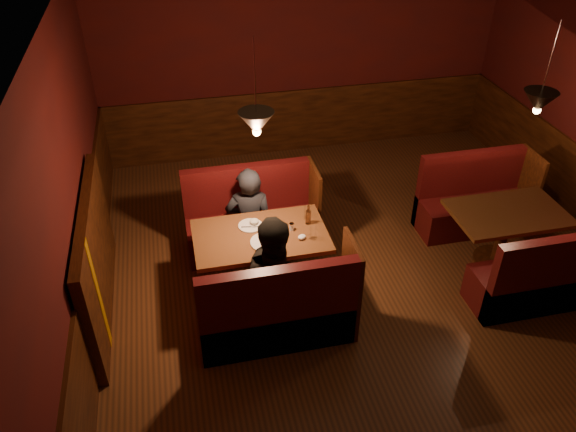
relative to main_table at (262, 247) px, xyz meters
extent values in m
cube|color=#472A16|center=(1.21, -0.32, -0.59)|extent=(6.00, 7.00, 0.01)
cube|color=black|center=(1.21, -0.32, 2.32)|extent=(6.00, 7.00, 0.01)
cube|color=#340D0C|center=(1.21, 3.18, 0.86)|extent=(6.00, 0.01, 2.90)
cube|color=#340D0C|center=(-1.80, -0.32, 0.86)|extent=(0.01, 7.00, 2.90)
cube|color=black|center=(1.21, 3.16, -0.09)|extent=(6.00, 0.04, 1.00)
cube|color=black|center=(-1.77, -0.32, -0.09)|extent=(0.04, 7.00, 1.00)
cube|color=black|center=(-1.71, 0.08, 0.06)|extent=(0.10, 2.20, 1.30)
cube|color=#B4750B|center=(-1.66, -0.47, 0.06)|extent=(0.01, 0.12, 1.30)
cylinder|color=#333333|center=(-0.02, 0.00, 1.86)|extent=(0.01, 0.01, 0.80)
cone|color=black|center=(-0.02, 0.00, 1.46)|extent=(0.34, 0.34, 0.22)
sphere|color=#FFBF72|center=(-0.02, 0.00, 1.37)|extent=(0.08, 0.08, 0.08)
cylinder|color=#333333|center=(2.82, -0.14, 1.86)|extent=(0.01, 0.01, 0.80)
cone|color=black|center=(2.82, -0.14, 1.46)|extent=(0.34, 0.34, 0.22)
sphere|color=#FFBF72|center=(2.82, -0.14, 1.37)|extent=(0.08, 0.08, 0.08)
cube|color=#593211|center=(-0.02, 0.00, 0.15)|extent=(1.42, 0.86, 0.05)
cylinder|color=black|center=(-0.02, 0.00, -0.23)|extent=(0.14, 0.14, 0.71)
cylinder|color=black|center=(-0.02, 0.00, -0.57)|extent=(0.57, 0.57, 0.04)
cylinder|color=silver|center=(-0.01, -0.16, 0.18)|extent=(0.28, 0.28, 0.02)
cube|color=black|center=(0.09, -0.13, 0.21)|extent=(0.09, 0.08, 0.04)
ellipsoid|color=silver|center=(-0.02, -0.11, 0.22)|extent=(0.07, 0.07, 0.06)
cube|color=tan|center=(0.13, -0.19, 0.21)|extent=(0.08, 0.05, 0.03)
cylinder|color=silver|center=(0.03, -0.20, 0.20)|extent=(0.10, 0.10, 0.01)
cylinder|color=silver|center=(-0.09, 0.17, 0.18)|extent=(0.26, 0.26, 0.02)
ellipsoid|color=beige|center=(-0.05, 0.19, 0.22)|extent=(0.10, 0.10, 0.05)
cube|color=silver|center=(-0.10, 0.13, 0.19)|extent=(0.20, 0.05, 0.00)
cylinder|color=white|center=(0.33, 0.01, 0.22)|extent=(0.05, 0.05, 0.09)
cylinder|color=white|center=(0.54, 0.18, 0.25)|extent=(0.08, 0.08, 0.15)
cylinder|color=white|center=(0.51, -0.19, 0.25)|extent=(0.08, 0.08, 0.15)
cylinder|color=#47230F|center=(0.53, 0.08, 0.26)|extent=(0.06, 0.06, 0.16)
cylinder|color=#47230F|center=(0.53, 0.08, 0.37)|extent=(0.03, 0.03, 0.07)
ellipsoid|color=white|center=(0.39, -0.17, 0.20)|extent=(0.12, 0.11, 0.04)
cube|color=#360D10|center=(-0.02, 0.73, -0.36)|extent=(1.52, 0.56, 0.46)
cube|color=#360D10|center=(-0.02, 0.95, -0.05)|extent=(1.52, 0.12, 1.06)
cube|color=black|center=(0.76, 0.73, -0.05)|extent=(0.04, 0.56, 1.06)
cube|color=#360D10|center=(-0.02, -0.73, -0.36)|extent=(1.52, 0.56, 0.46)
cube|color=#360D10|center=(-0.02, -0.95, -0.05)|extent=(1.52, 0.12, 1.06)
cube|color=black|center=(0.76, -0.73, -0.05)|extent=(0.04, 0.56, 1.06)
cube|color=#593211|center=(2.82, -0.14, 0.11)|extent=(1.28, 0.82, 0.05)
cylinder|color=black|center=(2.82, -0.14, -0.25)|extent=(0.13, 0.13, 0.67)
cylinder|color=black|center=(2.82, -0.14, -0.57)|extent=(0.54, 0.54, 0.04)
cube|color=#360D10|center=(2.82, 0.56, -0.37)|extent=(1.38, 0.53, 0.43)
cube|color=#360D10|center=(2.82, 0.76, -0.08)|extent=(1.38, 0.12, 1.01)
cube|color=black|center=(3.53, 0.56, -0.08)|extent=(0.04, 0.53, 1.01)
cube|color=#360D10|center=(2.82, -0.84, -0.37)|extent=(1.38, 0.53, 0.43)
cube|color=#360D10|center=(2.82, -1.05, -0.08)|extent=(1.38, 0.12, 1.01)
imported|color=black|center=(-0.03, 0.63, 0.19)|extent=(0.62, 0.46, 1.55)
imported|color=black|center=(0.06, -0.55, 0.24)|extent=(0.94, 0.82, 1.64)
camera|label=1|loc=(-0.77, -4.69, 3.73)|focal=35.00mm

